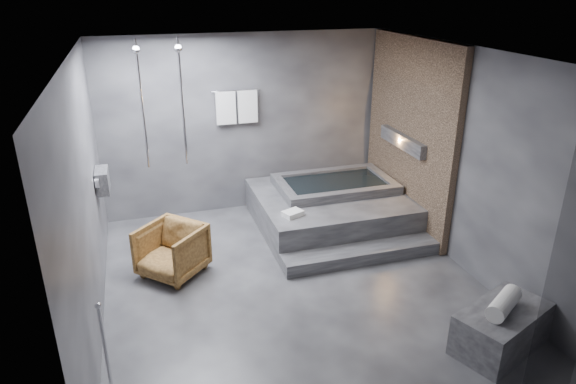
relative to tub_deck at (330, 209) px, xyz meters
name	(u,v)px	position (x,y,z in m)	size (l,w,h in m)	color
room	(319,142)	(-0.65, -1.21, 1.48)	(5.00, 5.04, 2.82)	#2A2A2C
tub_deck	(330,209)	(0.00, 0.00, 0.00)	(2.20, 2.00, 0.50)	#2E2E31
tub_step	(361,254)	(0.00, -1.18, -0.16)	(2.20, 0.36, 0.18)	#2E2E31
concrete_bench	(501,328)	(0.62, -3.22, -0.02)	(1.01, 0.56, 0.46)	#323234
driftwood_chair	(172,251)	(-2.45, -0.79, 0.08)	(0.71, 0.73, 0.67)	#482C12
rolled_towel	(504,303)	(0.58, -3.24, 0.30)	(0.19, 0.19, 0.52)	white
deck_towel	(293,213)	(-0.78, -0.58, 0.29)	(0.26, 0.19, 0.07)	silver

